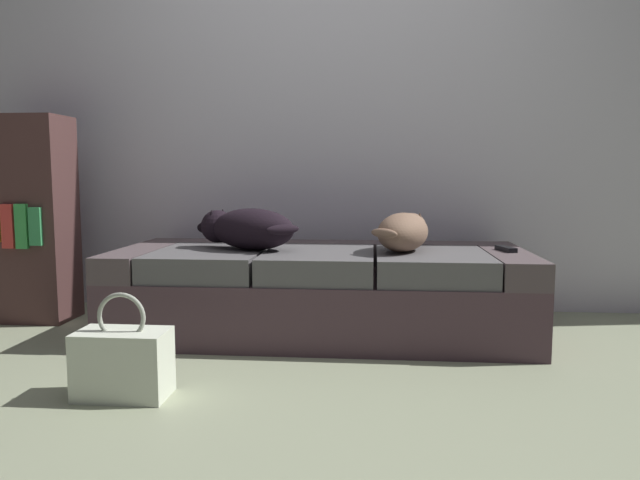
{
  "coord_description": "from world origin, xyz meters",
  "views": [
    {
      "loc": [
        0.26,
        -1.88,
        0.79
      ],
      "look_at": [
        0.0,
        0.97,
        0.47
      ],
      "focal_mm": 33.2,
      "sensor_mm": 36.0,
      "label": 1
    }
  ],
  "objects_px": {
    "dog_dark": "(246,229)",
    "tv_remote": "(506,249)",
    "handbag": "(123,362)",
    "couch": "(321,291)",
    "bookshelf": "(18,219)",
    "dog_tan": "(404,231)"
  },
  "relations": [
    {
      "from": "dog_dark",
      "to": "tv_remote",
      "type": "distance_m",
      "value": 1.26
    },
    {
      "from": "handbag",
      "to": "tv_remote",
      "type": "bearing_deg",
      "value": 31.47
    },
    {
      "from": "couch",
      "to": "dog_dark",
      "type": "height_order",
      "value": "dog_dark"
    },
    {
      "from": "tv_remote",
      "to": "bookshelf",
      "type": "height_order",
      "value": "bookshelf"
    },
    {
      "from": "dog_tan",
      "to": "handbag",
      "type": "relative_size",
      "value": 1.43
    },
    {
      "from": "couch",
      "to": "tv_remote",
      "type": "height_order",
      "value": "tv_remote"
    },
    {
      "from": "handbag",
      "to": "bookshelf",
      "type": "height_order",
      "value": "bookshelf"
    },
    {
      "from": "dog_dark",
      "to": "handbag",
      "type": "bearing_deg",
      "value": -106.2
    },
    {
      "from": "handbag",
      "to": "bookshelf",
      "type": "xyz_separation_m",
      "value": [
        -1.03,
        1.06,
        0.42
      ]
    },
    {
      "from": "couch",
      "to": "bookshelf",
      "type": "height_order",
      "value": "bookshelf"
    },
    {
      "from": "dog_tan",
      "to": "bookshelf",
      "type": "xyz_separation_m",
      "value": [
        -2.06,
        0.15,
        0.03
      ]
    },
    {
      "from": "dog_dark",
      "to": "bookshelf",
      "type": "height_order",
      "value": "bookshelf"
    },
    {
      "from": "couch",
      "to": "tv_remote",
      "type": "relative_size",
      "value": 13.39
    },
    {
      "from": "couch",
      "to": "handbag",
      "type": "xyz_separation_m",
      "value": [
        -0.62,
        -0.94,
        -0.08
      ]
    },
    {
      "from": "dog_tan",
      "to": "bookshelf",
      "type": "bearing_deg",
      "value": 175.76
    },
    {
      "from": "couch",
      "to": "bookshelf",
      "type": "xyz_separation_m",
      "value": [
        -1.65,
        0.12,
        0.34
      ]
    },
    {
      "from": "dog_tan",
      "to": "bookshelf",
      "type": "height_order",
      "value": "bookshelf"
    },
    {
      "from": "couch",
      "to": "dog_dark",
      "type": "bearing_deg",
      "value": -172.43
    },
    {
      "from": "dog_tan",
      "to": "bookshelf",
      "type": "relative_size",
      "value": 0.49
    },
    {
      "from": "dog_dark",
      "to": "bookshelf",
      "type": "relative_size",
      "value": 0.52
    },
    {
      "from": "dog_tan",
      "to": "handbag",
      "type": "distance_m",
      "value": 1.43
    },
    {
      "from": "dog_tan",
      "to": "dog_dark",
      "type": "bearing_deg",
      "value": -178.56
    }
  ]
}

